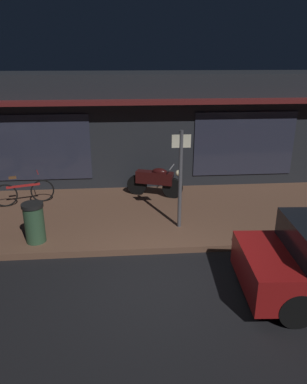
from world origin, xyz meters
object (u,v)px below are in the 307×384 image
(motorcycle, at_px, (156,180))
(sign_post, at_px, (180,174))
(trash_bin, at_px, (34,222))
(bicycle_parked, at_px, (24,192))

(motorcycle, height_order, sign_post, sign_post)
(sign_post, height_order, trash_bin, sign_post)
(motorcycle, distance_m, bicycle_parked, 3.78)
(bicycle_parked, bearing_deg, motorcycle, 4.93)
(sign_post, bearing_deg, bicycle_parked, 156.65)
(motorcycle, xyz_separation_m, trash_bin, (-2.96, -2.61, -0.03))
(bicycle_parked, height_order, trash_bin, trash_bin)
(motorcycle, height_order, trash_bin, motorcycle)
(motorcycle, relative_size, bicycle_parked, 1.03)
(bicycle_parked, relative_size, sign_post, 0.67)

